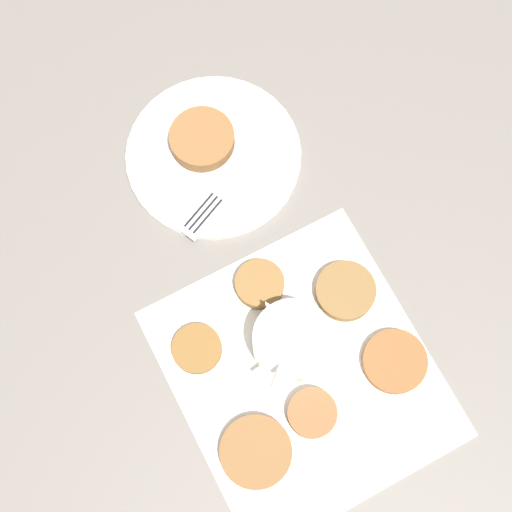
# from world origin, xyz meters

# --- Properties ---
(ground_plane) EXTENTS (4.00, 4.00, 0.00)m
(ground_plane) POSITION_xyz_m (0.00, 0.00, 0.00)
(ground_plane) COLOR #605B56
(napkin) EXTENTS (0.36, 0.34, 0.00)m
(napkin) POSITION_xyz_m (-0.01, 0.01, 0.00)
(napkin) COLOR white
(napkin) RESTS_ON ground_plane
(sauce_bowl) EXTENTS (0.10, 0.10, 0.10)m
(sauce_bowl) POSITION_xyz_m (0.03, 0.00, 0.03)
(sauce_bowl) COLOR white
(sauce_bowl) RESTS_ON napkin
(fritter_0) EXTENTS (0.08, 0.08, 0.01)m
(fritter_0) POSITION_xyz_m (-0.05, 0.11, 0.01)
(fritter_0) COLOR brown
(fritter_0) RESTS_ON napkin
(fritter_1) EXTENTS (0.07, 0.07, 0.02)m
(fritter_1) POSITION_xyz_m (0.04, -0.09, 0.01)
(fritter_1) COLOR brown
(fritter_1) RESTS_ON napkin
(fritter_2) EXTENTS (0.06, 0.06, 0.02)m
(fritter_2) POSITION_xyz_m (-0.05, 0.03, 0.01)
(fritter_2) COLOR brown
(fritter_2) RESTS_ON napkin
(fritter_3) EXTENTS (0.06, 0.06, 0.01)m
(fritter_3) POSITION_xyz_m (0.09, 0.10, 0.01)
(fritter_3) COLOR brown
(fritter_3) RESTS_ON napkin
(fritter_4) EXTENTS (0.08, 0.08, 0.01)m
(fritter_4) POSITION_xyz_m (-0.06, -0.09, 0.01)
(fritter_4) COLOR brown
(fritter_4) RESTS_ON napkin
(fritter_5) EXTENTS (0.06, 0.06, 0.02)m
(fritter_5) POSITION_xyz_m (0.11, -0.01, 0.01)
(fritter_5) COLOR brown
(fritter_5) RESTS_ON napkin
(serving_plate) EXTENTS (0.23, 0.23, 0.02)m
(serving_plate) POSITION_xyz_m (0.29, -0.07, 0.01)
(serving_plate) COLOR white
(serving_plate) RESTS_ON ground_plane
(fritter_on_plate) EXTENTS (0.08, 0.08, 0.02)m
(fritter_on_plate) POSITION_xyz_m (0.31, -0.06, 0.03)
(fritter_on_plate) COLOR brown
(fritter_on_plate) RESTS_ON serving_plate
(fork) EXTENTS (0.07, 0.19, 0.00)m
(fork) POSITION_xyz_m (0.24, -0.04, 0.02)
(fork) COLOR silver
(fork) RESTS_ON serving_plate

